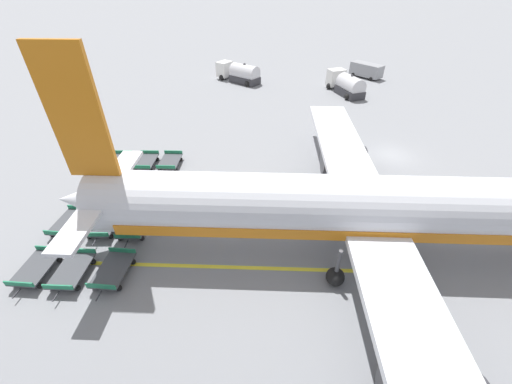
{
  "coord_description": "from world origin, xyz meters",
  "views": [
    {
      "loc": [
        28.85,
        -12.31,
        15.75
      ],
      "look_at": [
        9.4,
        -13.36,
        1.63
      ],
      "focal_mm": 22.0,
      "sensor_mm": 36.0,
      "label": 1
    }
  ],
  "objects_px": {
    "airplane": "(386,210)",
    "baggage_dolly_row_near_col_d": "(36,268)",
    "service_van": "(366,70)",
    "baggage_dolly_row_mid_b_col_b": "(154,190)",
    "baggage_dolly_row_mid_b_col_a": "(170,162)",
    "baggage_dolly_row_near_col_b": "(98,188)",
    "baggage_dolly_row_near_col_a": "(118,162)",
    "baggage_dolly_row_mid_b_col_d": "(113,270)",
    "baggage_dolly_row_mid_b_col_c": "(135,225)",
    "fuel_tanker_secondary": "(347,85)",
    "fuel_tanker_primary": "(240,74)",
    "baggage_dolly_row_mid_a_col_c": "(104,224)",
    "baggage_dolly_row_mid_a_col_d": "(72,271)",
    "baggage_dolly_row_near_col_c": "(69,222)",
    "baggage_dolly_row_mid_a_col_b": "(128,188)",
    "baggage_dolly_row_mid_a_col_a": "(146,162)"
  },
  "relations": [
    {
      "from": "airplane",
      "to": "baggage_dolly_row_near_col_d",
      "type": "bearing_deg",
      "value": -81.66
    },
    {
      "from": "baggage_dolly_row_near_col_b",
      "to": "baggage_dolly_row_mid_b_col_d",
      "type": "relative_size",
      "value": 1.0
    },
    {
      "from": "baggage_dolly_row_mid_b_col_b",
      "to": "baggage_dolly_row_near_col_c",
      "type": "bearing_deg",
      "value": -47.99
    },
    {
      "from": "baggage_dolly_row_near_col_d",
      "to": "baggage_dolly_row_mid_a_col_b",
      "type": "xyz_separation_m",
      "value": [
        -8.82,
        2.35,
        0.0
      ]
    },
    {
      "from": "airplane",
      "to": "baggage_dolly_row_near_col_d",
      "type": "height_order",
      "value": "airplane"
    },
    {
      "from": "baggage_dolly_row_near_col_b",
      "to": "baggage_dolly_row_near_col_d",
      "type": "height_order",
      "value": "same"
    },
    {
      "from": "baggage_dolly_row_near_col_a",
      "to": "baggage_dolly_row_near_col_d",
      "type": "bearing_deg",
      "value": 1.06
    },
    {
      "from": "baggage_dolly_row_near_col_a",
      "to": "baggage_dolly_row_mid_b_col_b",
      "type": "xyz_separation_m",
      "value": [
        4.39,
        4.88,
        0.0
      ]
    },
    {
      "from": "baggage_dolly_row_mid_b_col_c",
      "to": "baggage_dolly_row_mid_b_col_d",
      "type": "bearing_deg",
      "value": 2.62
    },
    {
      "from": "fuel_tanker_primary",
      "to": "service_van",
      "type": "bearing_deg",
      "value": 100.49
    },
    {
      "from": "baggage_dolly_row_mid_a_col_d",
      "to": "baggage_dolly_row_near_col_a",
      "type": "bearing_deg",
      "value": -168.97
    },
    {
      "from": "baggage_dolly_row_mid_b_col_a",
      "to": "baggage_dolly_row_near_col_b",
      "type": "bearing_deg",
      "value": -46.21
    },
    {
      "from": "fuel_tanker_secondary",
      "to": "baggage_dolly_row_mid_b_col_b",
      "type": "relative_size",
      "value": 2.09
    },
    {
      "from": "baggage_dolly_row_near_col_a",
      "to": "baggage_dolly_row_mid_b_col_a",
      "type": "xyz_separation_m",
      "value": [
        -0.25,
        4.96,
        0.0
      ]
    },
    {
      "from": "baggage_dolly_row_near_col_a",
      "to": "baggage_dolly_row_mid_b_col_d",
      "type": "xyz_separation_m",
      "value": [
        12.96,
        5.09,
        0.0
      ]
    },
    {
      "from": "baggage_dolly_row_near_col_d",
      "to": "baggage_dolly_row_mid_a_col_d",
      "type": "height_order",
      "value": "same"
    },
    {
      "from": "baggage_dolly_row_mid_a_col_c",
      "to": "baggage_dolly_row_mid_a_col_d",
      "type": "relative_size",
      "value": 1.01
    },
    {
      "from": "baggage_dolly_row_mid_a_col_b",
      "to": "baggage_dolly_row_mid_a_col_d",
      "type": "bearing_deg",
      "value": -0.17
    },
    {
      "from": "fuel_tanker_secondary",
      "to": "baggage_dolly_row_mid_b_col_c",
      "type": "relative_size",
      "value": 2.08
    },
    {
      "from": "fuel_tanker_secondary",
      "to": "baggage_dolly_row_near_col_b",
      "type": "xyz_separation_m",
      "value": [
        26.75,
        -25.43,
        -0.84
      ]
    },
    {
      "from": "baggage_dolly_row_near_col_a",
      "to": "baggage_dolly_row_mid_a_col_c",
      "type": "height_order",
      "value": "same"
    },
    {
      "from": "service_van",
      "to": "baggage_dolly_row_mid_b_col_b",
      "type": "bearing_deg",
      "value": -35.62
    },
    {
      "from": "airplane",
      "to": "baggage_dolly_row_mid_b_col_b",
      "type": "relative_size",
      "value": 11.52
    },
    {
      "from": "baggage_dolly_row_mid_b_col_b",
      "to": "baggage_dolly_row_mid_a_col_c",
      "type": "bearing_deg",
      "value": -27.12
    },
    {
      "from": "baggage_dolly_row_near_col_d",
      "to": "baggage_dolly_row_mid_b_col_d",
      "type": "distance_m",
      "value": 4.85
    },
    {
      "from": "fuel_tanker_secondary",
      "to": "baggage_dolly_row_near_col_c",
      "type": "relative_size",
      "value": 2.07
    },
    {
      "from": "baggage_dolly_row_mid_a_col_c",
      "to": "baggage_dolly_row_mid_a_col_d",
      "type": "distance_m",
      "value": 4.34
    },
    {
      "from": "baggage_dolly_row_near_col_b",
      "to": "baggage_dolly_row_mid_a_col_a",
      "type": "height_order",
      "value": "same"
    },
    {
      "from": "baggage_dolly_row_near_col_b",
      "to": "baggage_dolly_row_mid_a_col_c",
      "type": "bearing_deg",
      "value": 30.07
    },
    {
      "from": "baggage_dolly_row_mid_b_col_c",
      "to": "baggage_dolly_row_mid_b_col_d",
      "type": "height_order",
      "value": "same"
    },
    {
      "from": "service_van",
      "to": "baggage_dolly_row_mid_b_col_d",
      "type": "xyz_separation_m",
      "value": [
        44.3,
        -25.4,
        -0.75
      ]
    },
    {
      "from": "baggage_dolly_row_near_col_d",
      "to": "baggage_dolly_row_mid_b_col_a",
      "type": "distance_m",
      "value": 14.11
    },
    {
      "from": "baggage_dolly_row_near_col_b",
      "to": "fuel_tanker_primary",
      "type": "bearing_deg",
      "value": 164.09
    },
    {
      "from": "fuel_tanker_secondary",
      "to": "baggage_dolly_row_mid_b_col_b",
      "type": "distance_m",
      "value": 33.78
    },
    {
      "from": "baggage_dolly_row_mid_a_col_d",
      "to": "airplane",
      "type": "bearing_deg",
      "value": 99.57
    },
    {
      "from": "baggage_dolly_row_near_col_a",
      "to": "baggage_dolly_row_mid_a_col_b",
      "type": "bearing_deg",
      "value": 31.48
    },
    {
      "from": "baggage_dolly_row_mid_a_col_c",
      "to": "baggage_dolly_row_mid_b_col_a",
      "type": "xyz_separation_m",
      "value": [
        -9.03,
        2.33,
        0.0
      ]
    },
    {
      "from": "baggage_dolly_row_mid_b_col_d",
      "to": "baggage_dolly_row_mid_a_col_d",
      "type": "bearing_deg",
      "value": -86.1
    },
    {
      "from": "baggage_dolly_row_mid_b_col_b",
      "to": "baggage_dolly_row_mid_b_col_d",
      "type": "bearing_deg",
      "value": 1.38
    },
    {
      "from": "fuel_tanker_primary",
      "to": "baggage_dolly_row_near_col_b",
      "type": "bearing_deg",
      "value": -15.91
    },
    {
      "from": "baggage_dolly_row_mid_b_col_d",
      "to": "baggage_dolly_row_mid_b_col_a",
      "type": "bearing_deg",
      "value": -179.43
    },
    {
      "from": "baggage_dolly_row_mid_a_col_c",
      "to": "baggage_dolly_row_mid_b_col_c",
      "type": "height_order",
      "value": "same"
    },
    {
      "from": "baggage_dolly_row_near_col_d",
      "to": "baggage_dolly_row_near_col_b",
      "type": "bearing_deg",
      "value": -179.06
    },
    {
      "from": "fuel_tanker_primary",
      "to": "baggage_dolly_row_mid_b_col_b",
      "type": "bearing_deg",
      "value": -7.68
    },
    {
      "from": "fuel_tanker_secondary",
      "to": "service_van",
      "type": "bearing_deg",
      "value": 151.14
    },
    {
      "from": "airplane",
      "to": "baggage_dolly_row_mid_b_col_d",
      "type": "relative_size",
      "value": 11.48
    },
    {
      "from": "baggage_dolly_row_mid_a_col_d",
      "to": "fuel_tanker_secondary",
      "type": "bearing_deg",
      "value": 147.08
    },
    {
      "from": "baggage_dolly_row_near_col_b",
      "to": "baggage_dolly_row_near_col_d",
      "type": "bearing_deg",
      "value": 0.94
    },
    {
      "from": "baggage_dolly_row_near_col_c",
      "to": "baggage_dolly_row_mid_b_col_c",
      "type": "height_order",
      "value": "same"
    },
    {
      "from": "baggage_dolly_row_near_col_c",
      "to": "baggage_dolly_row_mid_b_col_a",
      "type": "relative_size",
      "value": 1.01
    }
  ]
}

